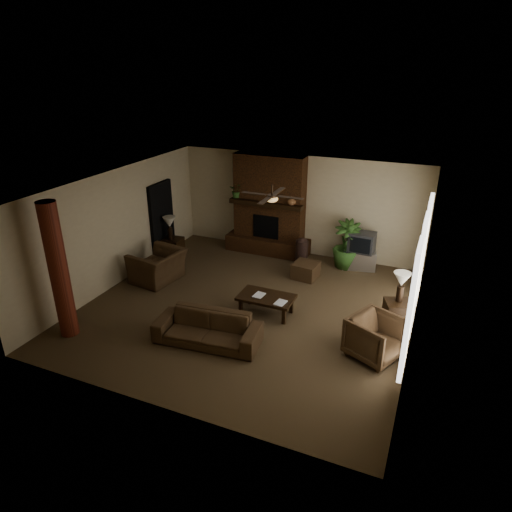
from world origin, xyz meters
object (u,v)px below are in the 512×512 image
at_px(sofa, 207,324).
at_px(armchair_right, 376,336).
at_px(ottoman, 306,270).
at_px(lamp_left, 169,224).
at_px(coffee_table, 266,298).
at_px(floor_plant, 346,254).
at_px(side_table_right, 397,314).
at_px(lamp_right, 402,282).
at_px(side_table_left, 173,248).
at_px(tv_stand, 359,259).
at_px(armchair_left, 158,261).
at_px(log_column, 59,271).
at_px(floor_vase, 302,250).

height_order(sofa, armchair_right, armchair_right).
bearing_deg(ottoman, lamp_left, -176.67).
bearing_deg(coffee_table, sofa, -114.11).
bearing_deg(floor_plant, side_table_right, -56.65).
bearing_deg(lamp_right, side_table_left, 169.13).
bearing_deg(coffee_table, lamp_right, 14.05).
xyz_separation_m(armchair_right, ottoman, (-2.19, 2.73, -0.25)).
bearing_deg(lamp_right, tv_stand, 117.12).
height_order(armchair_left, side_table_right, armchair_left).
relative_size(tv_stand, lamp_right, 1.31).
xyz_separation_m(sofa, floor_plant, (1.71, 4.56, -0.04)).
distance_m(tv_stand, side_table_left, 5.15).
relative_size(armchair_left, armchair_right, 1.33).
bearing_deg(lamp_left, lamp_right, -10.46).
bearing_deg(lamp_right, lamp_left, 169.54).
height_order(coffee_table, tv_stand, tv_stand).
bearing_deg(armchair_left, coffee_table, 89.11).
relative_size(log_column, armchair_left, 2.33).
bearing_deg(side_table_left, lamp_right, -10.87).
bearing_deg(lamp_left, coffee_table, -26.97).
distance_m(sofa, floor_vase, 4.30).
xyz_separation_m(log_column, armchair_right, (5.86, 1.62, -0.95)).
bearing_deg(lamp_left, log_column, -87.23).
distance_m(log_column, side_table_right, 6.85).
xyz_separation_m(side_table_left, lamp_left, (-0.03, -0.04, 0.73)).
distance_m(coffee_table, side_table_right, 2.76).
relative_size(armchair_right, lamp_left, 1.39).
bearing_deg(floor_plant, lamp_left, -164.87).
bearing_deg(side_table_right, log_column, -154.53).
height_order(coffee_table, floor_vase, floor_vase).
bearing_deg(log_column, armchair_left, 83.87).
distance_m(armchair_right, lamp_left, 6.58).
relative_size(armchair_left, floor_plant, 0.93).
xyz_separation_m(floor_vase, side_table_right, (2.78, -2.18, -0.16)).
relative_size(armchair_right, ottoman, 1.51).
height_order(log_column, tv_stand, log_column).
bearing_deg(tv_stand, side_table_left, -177.74).
xyz_separation_m(log_column, lamp_left, (-0.20, 4.13, -0.40)).
bearing_deg(side_table_left, coffee_table, -27.69).
distance_m(armchair_right, tv_stand, 4.00).
bearing_deg(floor_plant, coffee_table, -108.85).
bearing_deg(floor_vase, lamp_left, -164.71).
relative_size(floor_vase, lamp_left, 1.18).
bearing_deg(lamp_left, tv_stand, 15.07).
xyz_separation_m(log_column, side_table_right, (6.10, 2.91, -1.12)).
height_order(log_column, coffee_table, log_column).
relative_size(armchair_right, side_table_right, 1.65).
height_order(coffee_table, floor_plant, floor_plant).
relative_size(floor_plant, side_table_left, 2.36).
relative_size(coffee_table, side_table_right, 2.18).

